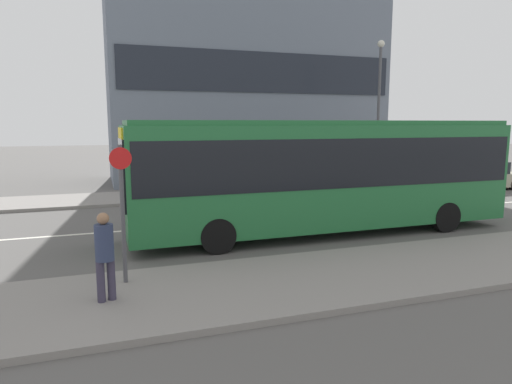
# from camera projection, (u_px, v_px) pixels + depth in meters

# --- Properties ---
(ground_plane) EXTENTS (120.00, 120.00, 0.00)m
(ground_plane) POSITION_uv_depth(u_px,v_px,m) (234.00, 223.00, 15.79)
(ground_plane) COLOR #595654
(sidewalk_near) EXTENTS (44.00, 3.50, 0.13)m
(sidewalk_near) POSITION_uv_depth(u_px,v_px,m) (315.00, 279.00, 9.94)
(sidewalk_near) COLOR gray
(sidewalk_near) RESTS_ON ground_plane
(sidewalk_far) EXTENTS (44.00, 3.50, 0.13)m
(sidewalk_far) POSITION_uv_depth(u_px,v_px,m) (197.00, 194.00, 21.62)
(sidewalk_far) COLOR gray
(sidewalk_far) RESTS_ON ground_plane
(lane_centerline) EXTENTS (41.80, 0.16, 0.01)m
(lane_centerline) POSITION_uv_depth(u_px,v_px,m) (234.00, 223.00, 15.79)
(lane_centerline) COLOR silver
(lane_centerline) RESTS_ON ground_plane
(city_bus) EXTENTS (12.04, 2.49, 3.50)m
(city_bus) POSITION_uv_depth(u_px,v_px,m) (325.00, 170.00, 14.03)
(city_bus) COLOR #236B38
(city_bus) RESTS_ON ground_plane
(parked_car_0) EXTENTS (4.30, 1.75, 1.44)m
(parked_car_0) POSITION_uv_depth(u_px,v_px,m) (482.00, 176.00, 23.77)
(parked_car_0) COLOR #A39E84
(parked_car_0) RESTS_ON ground_plane
(pedestrian_near_stop) EXTENTS (0.34, 0.34, 1.68)m
(pedestrian_near_stop) POSITION_uv_depth(u_px,v_px,m) (105.00, 251.00, 8.41)
(pedestrian_near_stop) COLOR #383347
(pedestrian_near_stop) RESTS_ON sidewalk_near
(bus_stop_sign) EXTENTS (0.44, 0.12, 2.87)m
(bus_stop_sign) POSITION_uv_depth(u_px,v_px,m) (122.00, 204.00, 9.29)
(bus_stop_sign) COLOR #4C4C51
(bus_stop_sign) RESTS_ON sidewalk_near
(street_lamp) EXTENTS (0.36, 0.36, 7.38)m
(street_lamp) POSITION_uv_depth(u_px,v_px,m) (379.00, 100.00, 23.13)
(street_lamp) COLOR #4C4C51
(street_lamp) RESTS_ON sidewalk_far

